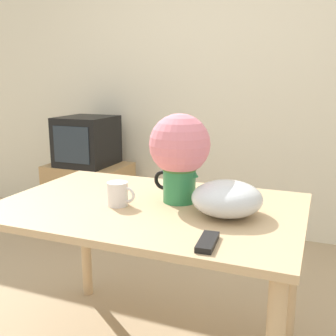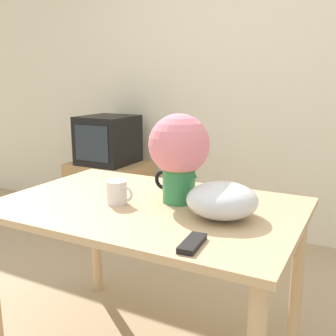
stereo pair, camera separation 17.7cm
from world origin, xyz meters
The scene contains 8 objects.
wall_back centered at (0.00, 1.96, 1.30)m, with size 8.00×0.05×2.60m.
table centered at (0.10, 0.17, 0.67)m, with size 1.33×0.88×0.78m.
flower_vase centered at (0.21, 0.25, 1.01)m, with size 0.27×0.27×0.40m.
coffee_mug centered at (-0.02, 0.10, 0.83)m, with size 0.13×0.09×0.11m.
white_bowl centered at (0.45, 0.15, 0.85)m, with size 0.29×0.29×0.14m.
remote_control centered at (0.47, -0.16, 0.79)m, with size 0.07×0.16×0.02m.
tv_stand centered at (-1.13, 1.55, 0.29)m, with size 0.69×0.49×0.58m.
tv_set centered at (-1.13, 1.55, 0.79)m, with size 0.44×0.48×0.42m.
Camera 2 is at (0.96, -1.28, 1.32)m, focal length 42.00 mm.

